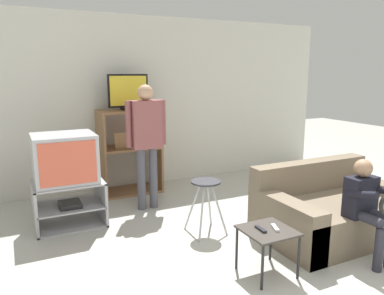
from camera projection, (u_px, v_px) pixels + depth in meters
wall_back at (150, 102)px, 5.86m from camera, size 6.40×0.06×2.60m
tv_stand at (69, 203)px, 4.38m from camera, size 0.78×0.60×0.52m
television_main at (65, 158)px, 4.27m from camera, size 0.68×0.59×0.56m
media_shelf at (130, 151)px, 5.51m from camera, size 0.87×0.52×1.23m
television_flat at (128, 93)px, 5.33m from camera, size 0.58×0.20×0.51m
folding_stool at (206, 191)px, 4.10m from camera, size 0.37×0.39×0.61m
snack_table at (268, 235)px, 3.27m from camera, size 0.43×0.43×0.42m
remote_control_black at (261, 229)px, 3.25m from camera, size 0.05×0.15×0.02m
remote_control_white at (275, 228)px, 3.28m from camera, size 0.09×0.15×0.02m
couch at (331, 211)px, 4.11m from camera, size 1.58×0.99×0.76m
person_standing_adult at (146, 135)px, 4.76m from camera, size 0.53×0.20×1.62m
person_seated_child at (367, 202)px, 3.50m from camera, size 0.33×0.43×0.97m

